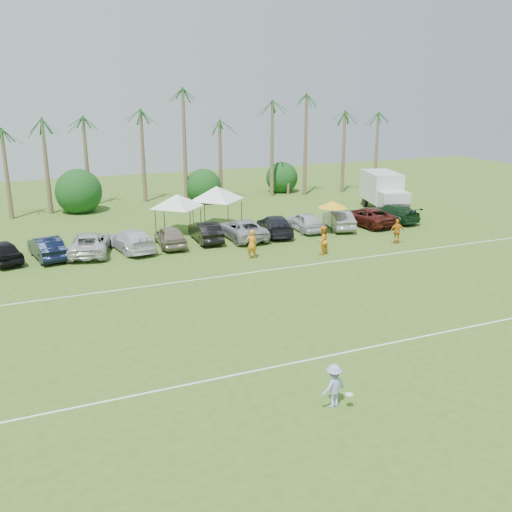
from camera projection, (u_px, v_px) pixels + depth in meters
name	position (u px, v px, depth m)	size (l,w,h in m)	color
ground	(354.00, 377.00, 22.57)	(120.00, 120.00, 0.00)	#3D5F1C
field_lines	(270.00, 308.00, 29.62)	(80.00, 12.10, 0.01)	white
palm_tree_3	(46.00, 100.00, 50.20)	(2.40, 2.40, 11.90)	brown
palm_tree_4	(95.00, 129.00, 52.45)	(2.40, 2.40, 8.90)	brown
palm_tree_5	(138.00, 118.00, 53.73)	(2.40, 2.40, 9.90)	brown
palm_tree_6	(178.00, 109.00, 55.01)	(2.40, 2.40, 10.90)	brown
palm_tree_7	(217.00, 99.00, 56.29)	(2.40, 2.40, 11.90)	brown
palm_tree_8	(263.00, 125.00, 58.92)	(2.40, 2.40, 8.90)	brown
palm_tree_9	(306.00, 115.00, 60.58)	(2.40, 2.40, 9.90)	brown
palm_tree_10	(347.00, 106.00, 62.24)	(2.40, 2.40, 10.90)	brown
palm_tree_11	(378.00, 98.00, 63.52)	(2.40, 2.40, 11.90)	brown
bush_tree_1	(76.00, 190.00, 54.16)	(4.00, 4.00, 4.00)	brown
bush_tree_2	(197.00, 182.00, 58.72)	(4.00, 4.00, 4.00)	brown
bush_tree_3	(284.00, 177.00, 62.53)	(4.00, 4.00, 4.00)	brown
sideline_player_a	(252.00, 244.00, 38.16)	(0.73, 0.48, 2.00)	orange
sideline_player_b	(322.00, 240.00, 39.14)	(0.97, 0.75, 1.99)	orange
sideline_player_c	(397.00, 231.00, 41.91)	(1.09, 0.45, 1.85)	orange
box_truck	(384.00, 191.00, 53.03)	(4.38, 7.30, 3.54)	silver
canopy_tent_left	(177.00, 194.00, 44.54)	(4.46, 4.46, 3.61)	black
canopy_tent_right	(216.00, 186.00, 46.62)	(4.83, 4.83, 3.92)	black
market_umbrella	(333.00, 204.00, 44.50)	(2.34, 2.34, 2.61)	black
frisbee_player	(334.00, 386.00, 20.23)	(1.18, 0.93, 1.64)	#97A5D6
parked_car_0	(1.00, 252.00, 37.28)	(1.80, 4.47, 1.52)	black
parked_car_1	(47.00, 248.00, 38.23)	(1.61, 4.62, 1.52)	black
parked_car_2	(90.00, 243.00, 39.28)	(2.53, 5.48, 1.52)	silver
parked_car_3	(131.00, 240.00, 40.14)	(2.13, 5.25, 1.52)	silver
parked_car_4	(170.00, 236.00, 41.21)	(1.80, 4.47, 1.52)	gray
parked_car_5	(206.00, 231.00, 42.60)	(1.61, 4.62, 1.52)	black
parked_car_6	(242.00, 229.00, 43.33)	(2.53, 5.48, 1.52)	#9B9DA3
parked_car_7	(275.00, 225.00, 44.55)	(2.13, 5.25, 1.52)	black
parked_car_8	(305.00, 221.00, 45.82)	(1.80, 4.47, 1.52)	silver
parked_car_9	(339.00, 220.00, 46.47)	(1.61, 4.62, 1.52)	gray
parked_car_10	(367.00, 216.00, 47.69)	(2.53, 5.48, 1.52)	#491711
parked_car_11	(392.00, 213.00, 49.07)	(2.13, 5.25, 1.52)	black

